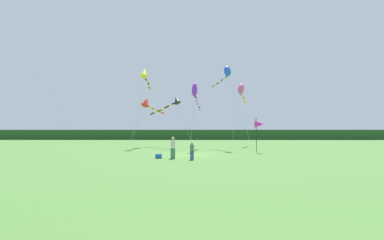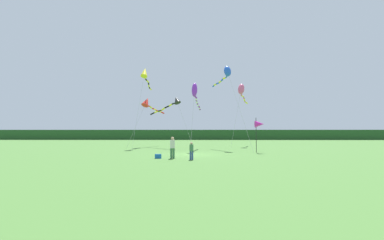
{
  "view_description": "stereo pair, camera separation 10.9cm",
  "coord_description": "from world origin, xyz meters",
  "px_view_note": "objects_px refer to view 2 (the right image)",
  "views": [
    {
      "loc": [
        0.35,
        -23.15,
        2.1
      ],
      "look_at": [
        0.0,
        6.0,
        3.53
      ],
      "focal_mm": 22.98,
      "sensor_mm": 36.0,
      "label": 1
    },
    {
      "loc": [
        0.46,
        -23.15,
        2.1
      ],
      "look_at": [
        0.0,
        6.0,
        3.53
      ],
      "focal_mm": 22.98,
      "sensor_mm": 36.0,
      "label": 2
    }
  ],
  "objects_px": {
    "cooler_box": "(158,156)",
    "kite_black": "(173,102)",
    "banner_flag_pole": "(259,124)",
    "kite_red": "(147,103)",
    "kite_purple": "(195,93)",
    "kite_yellow": "(145,74)",
    "kite_rainbow": "(241,90)",
    "person_adult": "(172,146)",
    "person_child": "(191,150)",
    "kite_blue": "(226,73)"
  },
  "relations": [
    {
      "from": "kite_blue",
      "to": "kite_red",
      "type": "height_order",
      "value": "kite_blue"
    },
    {
      "from": "person_adult",
      "to": "kite_yellow",
      "type": "xyz_separation_m",
      "value": [
        -5.14,
        13.8,
        9.15
      ]
    },
    {
      "from": "kite_rainbow",
      "to": "kite_blue",
      "type": "bearing_deg",
      "value": -115.95
    },
    {
      "from": "kite_blue",
      "to": "kite_purple",
      "type": "xyz_separation_m",
      "value": [
        -3.97,
        -2.46,
        -3.0
      ]
    },
    {
      "from": "kite_red",
      "to": "kite_blue",
      "type": "bearing_deg",
      "value": -21.1
    },
    {
      "from": "kite_red",
      "to": "kite_black",
      "type": "bearing_deg",
      "value": -30.67
    },
    {
      "from": "kite_rainbow",
      "to": "kite_yellow",
      "type": "height_order",
      "value": "kite_yellow"
    },
    {
      "from": "kite_red",
      "to": "kite_purple",
      "type": "relative_size",
      "value": 0.93
    },
    {
      "from": "person_child",
      "to": "kite_rainbow",
      "type": "relative_size",
      "value": 0.14
    },
    {
      "from": "kite_red",
      "to": "kite_purple",
      "type": "bearing_deg",
      "value": -43.87
    },
    {
      "from": "banner_flag_pole",
      "to": "kite_red",
      "type": "height_order",
      "value": "kite_red"
    },
    {
      "from": "person_child",
      "to": "banner_flag_pole",
      "type": "height_order",
      "value": "banner_flag_pole"
    },
    {
      "from": "banner_flag_pole",
      "to": "kite_red",
      "type": "distance_m",
      "value": 17.04
    },
    {
      "from": "kite_black",
      "to": "kite_red",
      "type": "xyz_separation_m",
      "value": [
        -3.98,
        2.36,
        0.24
      ]
    },
    {
      "from": "banner_flag_pole",
      "to": "kite_purple",
      "type": "distance_m",
      "value": 8.2
    },
    {
      "from": "cooler_box",
      "to": "kite_blue",
      "type": "distance_m",
      "value": 16.28
    },
    {
      "from": "cooler_box",
      "to": "kite_blue",
      "type": "xyz_separation_m",
      "value": [
        6.91,
        11.3,
        9.46
      ]
    },
    {
      "from": "person_child",
      "to": "kite_rainbow",
      "type": "height_order",
      "value": "kite_rainbow"
    },
    {
      "from": "cooler_box",
      "to": "kite_black",
      "type": "relative_size",
      "value": 0.07
    },
    {
      "from": "person_child",
      "to": "kite_purple",
      "type": "xyz_separation_m",
      "value": [
        0.27,
        9.78,
        5.88
      ]
    },
    {
      "from": "banner_flag_pole",
      "to": "kite_purple",
      "type": "relative_size",
      "value": 0.46
    },
    {
      "from": "kite_purple",
      "to": "kite_red",
      "type": "bearing_deg",
      "value": 136.13
    },
    {
      "from": "kite_red",
      "to": "kite_yellow",
      "type": "bearing_deg",
      "value": -89.93
    },
    {
      "from": "kite_rainbow",
      "to": "kite_blue",
      "type": "distance_m",
      "value": 7.07
    },
    {
      "from": "cooler_box",
      "to": "kite_red",
      "type": "relative_size",
      "value": 0.07
    },
    {
      "from": "person_child",
      "to": "kite_black",
      "type": "xyz_separation_m",
      "value": [
        -2.69,
        14.09,
        5.36
      ]
    },
    {
      "from": "kite_yellow",
      "to": "person_adult",
      "type": "bearing_deg",
      "value": -69.57
    },
    {
      "from": "banner_flag_pole",
      "to": "kite_blue",
      "type": "height_order",
      "value": "kite_blue"
    },
    {
      "from": "banner_flag_pole",
      "to": "kite_blue",
      "type": "xyz_separation_m",
      "value": [
        -2.66,
        5.51,
        6.74
      ]
    },
    {
      "from": "kite_black",
      "to": "cooler_box",
      "type": "bearing_deg",
      "value": -89.91
    },
    {
      "from": "person_adult",
      "to": "kite_black",
      "type": "relative_size",
      "value": 0.25
    },
    {
      "from": "person_child",
      "to": "kite_red",
      "type": "bearing_deg",
      "value": 112.06
    },
    {
      "from": "kite_rainbow",
      "to": "person_adult",
      "type": "bearing_deg",
      "value": -116.56
    },
    {
      "from": "person_child",
      "to": "cooler_box",
      "type": "distance_m",
      "value": 2.89
    },
    {
      "from": "person_adult",
      "to": "cooler_box",
      "type": "distance_m",
      "value": 1.39
    },
    {
      "from": "person_adult",
      "to": "banner_flag_pole",
      "type": "bearing_deg",
      "value": 34.84
    },
    {
      "from": "banner_flag_pole",
      "to": "cooler_box",
      "type": "bearing_deg",
      "value": -148.82
    },
    {
      "from": "kite_blue",
      "to": "kite_yellow",
      "type": "bearing_deg",
      "value": 167.42
    },
    {
      "from": "kite_yellow",
      "to": "kite_purple",
      "type": "relative_size",
      "value": 1.42
    },
    {
      "from": "cooler_box",
      "to": "kite_purple",
      "type": "distance_m",
      "value": 11.33
    },
    {
      "from": "kite_blue",
      "to": "kite_purple",
      "type": "relative_size",
      "value": 1.35
    },
    {
      "from": "cooler_box",
      "to": "kite_red",
      "type": "bearing_deg",
      "value": 104.46
    },
    {
      "from": "cooler_box",
      "to": "kite_black",
      "type": "xyz_separation_m",
      "value": [
        -0.02,
        13.15,
        5.94
      ]
    },
    {
      "from": "person_adult",
      "to": "kite_red",
      "type": "bearing_deg",
      "value": 108.27
    },
    {
      "from": "kite_blue",
      "to": "kite_red",
      "type": "bearing_deg",
      "value": 158.9
    },
    {
      "from": "kite_purple",
      "to": "person_adult",
      "type": "bearing_deg",
      "value": -101.4
    },
    {
      "from": "kite_rainbow",
      "to": "kite_red",
      "type": "distance_m",
      "value": 14.27
    },
    {
      "from": "kite_red",
      "to": "cooler_box",
      "type": "bearing_deg",
      "value": -75.54
    },
    {
      "from": "person_child",
      "to": "banner_flag_pole",
      "type": "distance_m",
      "value": 9.87
    },
    {
      "from": "person_adult",
      "to": "kite_red",
      "type": "distance_m",
      "value": 17.27
    }
  ]
}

